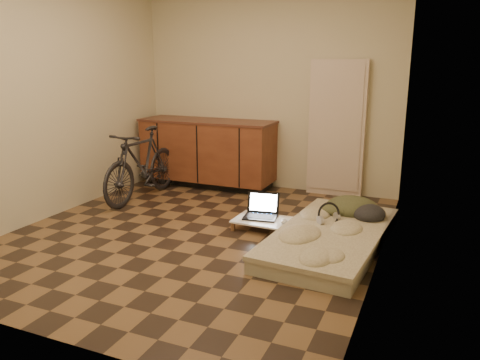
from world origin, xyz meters
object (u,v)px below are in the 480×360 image
at_px(bicycle, 142,161).
at_px(laptop, 261,212).
at_px(futon, 331,238).
at_px(lap_desk, 266,221).

xyz_separation_m(bicycle, laptop, (1.71, -0.36, -0.33)).
bearing_deg(futon, bicycle, 170.98).
distance_m(futon, lap_desk, 0.73).
distance_m(bicycle, laptop, 1.78).
xyz_separation_m(bicycle, futon, (2.50, -0.61, -0.41)).
xyz_separation_m(futon, lap_desk, (-0.71, 0.17, 0.01)).
bearing_deg(lap_desk, futon, -11.57).
relative_size(bicycle, futon, 0.78).
distance_m(bicycle, lap_desk, 1.89).
relative_size(lap_desk, laptop, 1.73).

